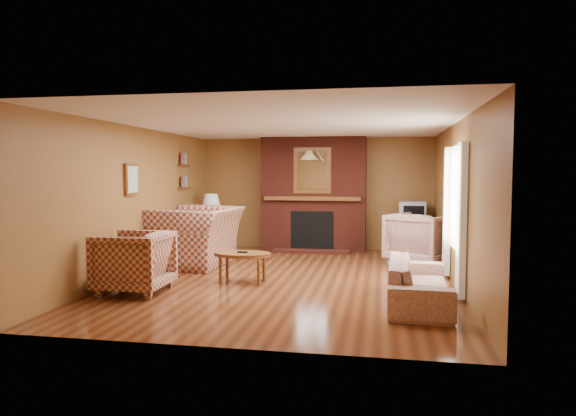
% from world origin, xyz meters
% --- Properties ---
extents(floor, '(6.50, 6.50, 0.00)m').
position_xyz_m(floor, '(0.00, 0.00, 0.00)').
color(floor, '#47210F').
rests_on(floor, ground).
extents(ceiling, '(6.50, 6.50, 0.00)m').
position_xyz_m(ceiling, '(0.00, 0.00, 2.40)').
color(ceiling, silver).
rests_on(ceiling, wall_back).
extents(wall_back, '(6.50, 0.00, 6.50)m').
position_xyz_m(wall_back, '(0.00, 3.25, 1.20)').
color(wall_back, brown).
rests_on(wall_back, floor).
extents(wall_front, '(6.50, 0.00, 6.50)m').
position_xyz_m(wall_front, '(0.00, -3.25, 1.20)').
color(wall_front, brown).
rests_on(wall_front, floor).
extents(wall_left, '(0.00, 6.50, 6.50)m').
position_xyz_m(wall_left, '(-2.50, 0.00, 1.20)').
color(wall_left, brown).
rests_on(wall_left, floor).
extents(wall_right, '(0.00, 6.50, 6.50)m').
position_xyz_m(wall_right, '(2.50, 0.00, 1.20)').
color(wall_right, brown).
rests_on(wall_right, floor).
extents(fireplace, '(2.20, 0.82, 2.40)m').
position_xyz_m(fireplace, '(0.00, 2.98, 1.18)').
color(fireplace, '#521B12').
rests_on(fireplace, floor).
extents(window_right, '(0.10, 1.85, 2.00)m').
position_xyz_m(window_right, '(2.45, -0.20, 1.13)').
color(window_right, silver).
rests_on(window_right, wall_right).
extents(bookshelf, '(0.09, 0.55, 0.71)m').
position_xyz_m(bookshelf, '(-2.44, 1.90, 1.67)').
color(bookshelf, brown).
rests_on(bookshelf, wall_left).
extents(botanical_print, '(0.05, 0.40, 0.50)m').
position_xyz_m(botanical_print, '(-2.47, -0.30, 1.55)').
color(botanical_print, brown).
rests_on(botanical_print, wall_left).
extents(pendant_light, '(0.36, 0.36, 0.48)m').
position_xyz_m(pendant_light, '(0.00, 2.30, 2.00)').
color(pendant_light, black).
rests_on(pendant_light, ceiling).
extents(plaid_loveseat, '(1.46, 1.66, 1.03)m').
position_xyz_m(plaid_loveseat, '(-1.85, 0.85, 0.52)').
color(plaid_loveseat, maroon).
rests_on(plaid_loveseat, floor).
extents(plaid_armchair, '(0.95, 0.92, 0.85)m').
position_xyz_m(plaid_armchair, '(-1.95, -1.29, 0.42)').
color(plaid_armchair, maroon).
rests_on(plaid_armchair, floor).
extents(floral_sofa, '(0.81, 1.93, 0.56)m').
position_xyz_m(floral_sofa, '(1.90, -1.23, 0.28)').
color(floral_sofa, beige).
rests_on(floral_sofa, floor).
extents(floral_armchair, '(1.37, 1.38, 0.93)m').
position_xyz_m(floral_armchair, '(2.12, 1.73, 0.46)').
color(floral_armchair, beige).
rests_on(floral_armchair, floor).
extents(coffee_table, '(0.87, 0.54, 0.47)m').
position_xyz_m(coffee_table, '(-0.63, -0.42, 0.40)').
color(coffee_table, brown).
rests_on(coffee_table, floor).
extents(side_table, '(0.43, 0.43, 0.54)m').
position_xyz_m(side_table, '(-2.10, 2.45, 0.27)').
color(side_table, brown).
rests_on(side_table, floor).
extents(table_lamp, '(0.41, 0.41, 0.67)m').
position_xyz_m(table_lamp, '(-2.10, 2.45, 0.91)').
color(table_lamp, white).
rests_on(table_lamp, side_table).
extents(tv_stand, '(0.55, 0.50, 0.60)m').
position_xyz_m(tv_stand, '(2.05, 2.80, 0.30)').
color(tv_stand, black).
rests_on(tv_stand, floor).
extents(crt_tv, '(0.56, 0.56, 0.48)m').
position_xyz_m(crt_tv, '(2.05, 2.79, 0.83)').
color(crt_tv, '#9A9CA1').
rests_on(crt_tv, tv_stand).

